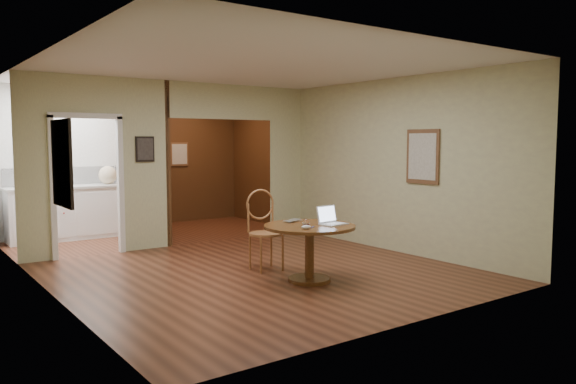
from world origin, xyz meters
TOP-DOWN VIEW (x-y plane):
  - floor at (0.00, 0.00)m, footprint 5.00×5.00m
  - room_shell at (-0.47, 3.10)m, footprint 5.20×7.50m
  - dining_table at (0.23, -0.67)m, footprint 1.12×1.12m
  - chair at (0.15, 0.23)m, footprint 0.50×0.50m
  - open_laptop at (0.48, -0.77)m, footprint 0.34×0.31m
  - closed_laptop at (0.25, -0.35)m, footprint 0.35×0.29m
  - mouse at (-0.01, -0.90)m, footprint 0.13×0.09m
  - wine_glass at (0.09, -0.78)m, footprint 0.09×0.09m
  - pen at (0.14, -0.85)m, footprint 0.12×0.09m
  - kitchen_cabinet at (-1.35, 4.20)m, footprint 2.06×0.60m
  - grocery_bag at (-0.64, 4.20)m, footprint 0.35×0.31m

SIDE VIEW (x-z plane):
  - floor at x=0.00m, z-range 0.00..0.00m
  - kitchen_cabinet at x=-1.35m, z-range 0.00..0.94m
  - dining_table at x=0.23m, z-range 0.17..0.87m
  - chair at x=0.15m, z-range 0.06..1.14m
  - pen at x=0.14m, z-range 0.70..0.71m
  - closed_laptop at x=0.25m, z-range 0.70..0.73m
  - mouse at x=-0.01m, z-range 0.70..0.75m
  - wine_glass at x=0.09m, z-range 0.70..0.80m
  - open_laptop at x=0.48m, z-range 0.65..0.88m
  - grocery_bag at x=-0.64m, z-range 0.94..1.27m
  - room_shell at x=-0.47m, z-range -1.21..3.79m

